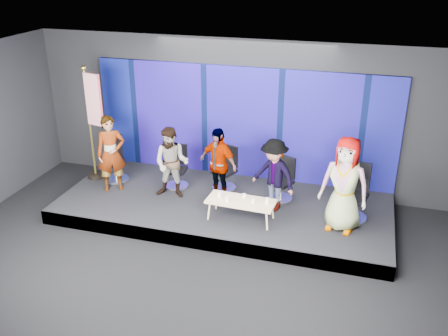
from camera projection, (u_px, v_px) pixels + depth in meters
The scene contains 21 objects.
ground at pixel (183, 281), 8.62m from camera, with size 10.00×10.00×0.00m, color black.
room_walls at pixel (177, 151), 7.64m from camera, with size 10.02×8.02×3.51m.
riser at pixel (224, 207), 10.75m from camera, with size 7.00×3.00×0.30m, color black.
backdrop at pixel (242, 123), 11.44m from camera, with size 7.00×0.08×2.60m, color #08155D.
chair_a at pixel (115, 166), 11.57m from camera, with size 0.82×0.82×1.05m.
panelist_a at pixel (111, 154), 10.91m from camera, with size 0.62×0.41×1.71m, color black.
chair_b at pixel (177, 173), 11.25m from camera, with size 0.59×0.59×0.97m.
panelist_b at pixel (172, 163), 10.61m from camera, with size 0.76×0.59×1.57m, color black.
chair_c at pixel (225, 175), 11.15m from camera, with size 0.72×0.72×0.99m.
panelist_c at pixel (218, 164), 10.53m from camera, with size 0.94×0.39×1.60m, color black.
chair_d at pixel (282, 186), 10.68m from camera, with size 0.71×0.71×0.95m.
panelist_d at pixel (274, 175), 10.09m from camera, with size 0.99×0.57×1.53m, color black.
chair_e at pixel (353, 201), 9.89m from camera, with size 0.78×0.78×1.16m.
panelist_e at pixel (345, 184), 9.29m from camera, with size 0.92×0.60×1.87m, color black.
coffee_table at pixel (241, 202), 9.84m from camera, with size 1.38×0.63×0.42m.
mug_a at pixel (219, 195), 9.95m from camera, with size 0.08×0.08×0.10m, color white.
mug_b at pixel (227, 199), 9.77m from camera, with size 0.09×0.09×0.11m, color white.
mug_c at pixel (244, 196), 9.92m from camera, with size 0.07×0.07×0.09m, color white.
mug_d at pixel (253, 201), 9.73m from camera, with size 0.07×0.07×0.09m, color white.
mug_e at pixel (267, 201), 9.70m from camera, with size 0.09×0.09×0.11m, color white.
flag_stand at pixel (93, 122), 11.16m from camera, with size 0.60×0.35×2.67m.
Camera 1 is at (2.70, -6.60, 5.27)m, focal length 40.00 mm.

